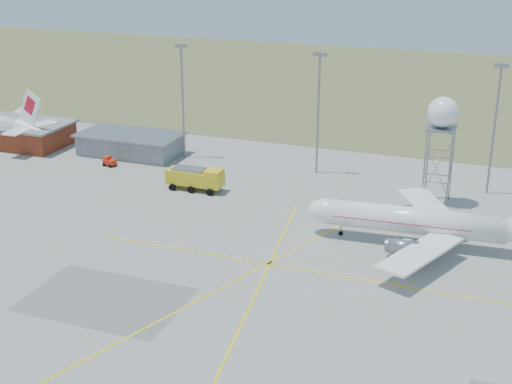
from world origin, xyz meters
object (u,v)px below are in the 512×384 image
at_px(fire_truck, 197,179).
at_px(airliner_main, 419,222).
at_px(baggage_tug, 110,162).
at_px(radar_tower, 440,145).

bearing_deg(fire_truck, airliner_main, -13.34).
bearing_deg(baggage_tug, fire_truck, -3.75).
bearing_deg(radar_tower, baggage_tug, -177.67).
distance_m(airliner_main, radar_tower, 17.45).
relative_size(radar_tower, fire_truck, 1.79).
xyz_separation_m(airliner_main, radar_tower, (0.13, 16.40, 5.95)).
bearing_deg(radar_tower, airliner_main, -90.46).
distance_m(fire_truck, baggage_tug, 20.36).
relative_size(airliner_main, baggage_tug, 12.99).
xyz_separation_m(fire_truck, baggage_tug, (-19.54, 5.59, -1.13)).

